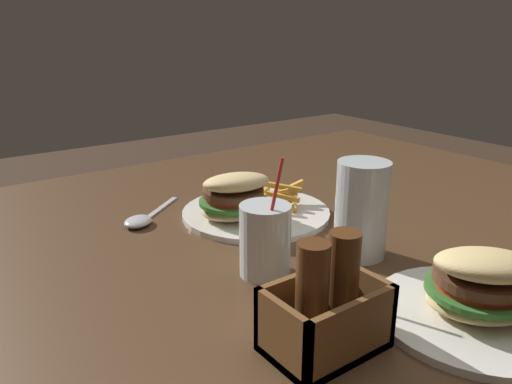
{
  "coord_description": "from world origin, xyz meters",
  "views": [
    {
      "loc": [
        0.55,
        0.58,
        1.07
      ],
      "look_at": [
        0.04,
        -0.13,
        0.78
      ],
      "focal_mm": 35.0,
      "sensor_mm": 36.0,
      "label": 1
    }
  ],
  "objects_px": {
    "beer_glass": "(361,212)",
    "condiment_caddy": "(326,311)",
    "spoon": "(140,220)",
    "meal_plate_far": "(479,294)",
    "juice_glass": "(265,242)",
    "meal_plate_near": "(245,203)"
  },
  "relations": [
    {
      "from": "beer_glass",
      "to": "juice_glass",
      "type": "distance_m",
      "value": 0.16
    },
    {
      "from": "beer_glass",
      "to": "meal_plate_far",
      "type": "xyz_separation_m",
      "value": [
        0.02,
        0.21,
        -0.04
      ]
    },
    {
      "from": "meal_plate_near",
      "to": "condiment_caddy",
      "type": "height_order",
      "value": "condiment_caddy"
    },
    {
      "from": "beer_glass",
      "to": "condiment_caddy",
      "type": "relative_size",
      "value": 1.12
    },
    {
      "from": "spoon",
      "to": "condiment_caddy",
      "type": "relative_size",
      "value": 1.2
    },
    {
      "from": "juice_glass",
      "to": "condiment_caddy",
      "type": "distance_m",
      "value": 0.19
    },
    {
      "from": "meal_plate_near",
      "to": "condiment_caddy",
      "type": "xyz_separation_m",
      "value": [
        0.15,
        0.37,
        0.02
      ]
    },
    {
      "from": "juice_glass",
      "to": "spoon",
      "type": "bearing_deg",
      "value": -76.16
    },
    {
      "from": "spoon",
      "to": "condiment_caddy",
      "type": "distance_m",
      "value": 0.46
    },
    {
      "from": "spoon",
      "to": "condiment_caddy",
      "type": "xyz_separation_m",
      "value": [
        -0.02,
        0.46,
        0.04
      ]
    },
    {
      "from": "spoon",
      "to": "juice_glass",
      "type": "bearing_deg",
      "value": 65.84
    },
    {
      "from": "juice_glass",
      "to": "meal_plate_near",
      "type": "bearing_deg",
      "value": -117.14
    },
    {
      "from": "beer_glass",
      "to": "spoon",
      "type": "relative_size",
      "value": 0.94
    },
    {
      "from": "beer_glass",
      "to": "spoon",
      "type": "bearing_deg",
      "value": -54.61
    },
    {
      "from": "beer_glass",
      "to": "meal_plate_far",
      "type": "bearing_deg",
      "value": 83.98
    },
    {
      "from": "juice_glass",
      "to": "meal_plate_far",
      "type": "xyz_separation_m",
      "value": [
        -0.13,
        0.24,
        -0.01
      ]
    },
    {
      "from": "spoon",
      "to": "meal_plate_far",
      "type": "distance_m",
      "value": 0.56
    },
    {
      "from": "spoon",
      "to": "meal_plate_far",
      "type": "height_order",
      "value": "meal_plate_far"
    },
    {
      "from": "meal_plate_far",
      "to": "juice_glass",
      "type": "bearing_deg",
      "value": -61.48
    },
    {
      "from": "meal_plate_near",
      "to": "beer_glass",
      "type": "xyz_separation_m",
      "value": [
        -0.06,
        0.23,
        0.04
      ]
    },
    {
      "from": "beer_glass",
      "to": "meal_plate_far",
      "type": "height_order",
      "value": "beer_glass"
    },
    {
      "from": "beer_glass",
      "to": "condiment_caddy",
      "type": "height_order",
      "value": "beer_glass"
    }
  ]
}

